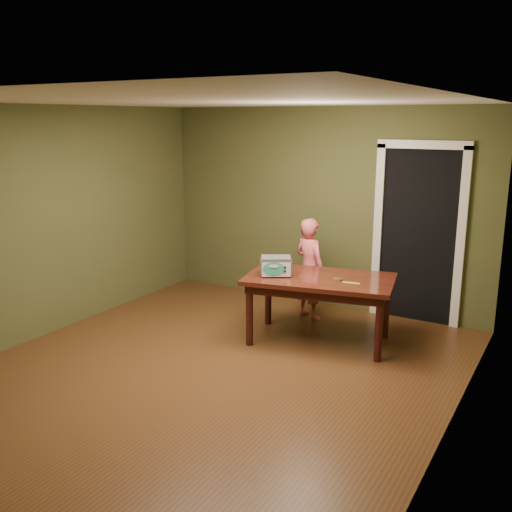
% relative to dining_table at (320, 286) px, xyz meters
% --- Properties ---
extents(floor, '(5.00, 5.00, 0.00)m').
position_rel_dining_table_xyz_m(floor, '(-0.58, -1.22, -0.65)').
color(floor, '#523417').
rests_on(floor, ground).
extents(room_shell, '(4.52, 5.02, 2.61)m').
position_rel_dining_table_xyz_m(room_shell, '(-0.58, -1.22, 1.06)').
color(room_shell, '#4D4E29').
rests_on(room_shell, ground).
extents(doorway, '(1.10, 0.66, 2.25)m').
position_rel_dining_table_xyz_m(doorway, '(0.72, 1.56, 0.41)').
color(doorway, black).
rests_on(doorway, ground).
extents(dining_table, '(1.75, 1.21, 0.75)m').
position_rel_dining_table_xyz_m(dining_table, '(0.00, 0.00, 0.00)').
color(dining_table, black).
rests_on(dining_table, floor).
extents(toy_oven, '(0.40, 0.36, 0.21)m').
position_rel_dining_table_xyz_m(toy_oven, '(-0.45, -0.19, 0.21)').
color(toy_oven, '#4C4F54').
rests_on(toy_oven, dining_table).
extents(baking_pan, '(0.10, 0.10, 0.02)m').
position_rel_dining_table_xyz_m(baking_pan, '(0.21, -0.03, 0.11)').
color(baking_pan, silver).
rests_on(baking_pan, dining_table).
extents(spatula, '(0.18, 0.05, 0.01)m').
position_rel_dining_table_xyz_m(spatula, '(0.39, -0.06, 0.10)').
color(spatula, '#E3DC63').
rests_on(spatula, dining_table).
extents(child, '(0.55, 0.46, 1.27)m').
position_rel_dining_table_xyz_m(child, '(-0.43, 0.65, -0.01)').
color(child, '#D8595E').
rests_on(child, floor).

